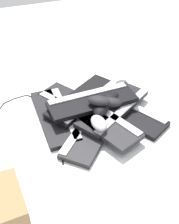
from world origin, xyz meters
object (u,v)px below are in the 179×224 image
Objects in this scene: keyboard_2 at (92,130)px; mouse_5 at (101,109)px; keyboard_1 at (55,116)px; mouse_3 at (110,98)px; keyboard_4 at (99,120)px; mouse_0 at (100,101)px; keyboard_5 at (113,108)px; keyboard_0 at (78,105)px; mouse_4 at (120,85)px; keyboard_3 at (125,112)px; keyboard_6 at (83,99)px; mouse_2 at (111,102)px; keyboard_7 at (92,101)px; mouse_1 at (99,123)px.

mouse_5 reaches higher than keyboard_2.
mouse_3 is (-0.03, -0.28, 0.07)m from keyboard_1.
mouse_0 is at bearing -22.42° from keyboard_4.
keyboard_5 is (0.08, -0.14, 0.03)m from keyboard_2.
mouse_4 is at bearing -73.34° from keyboard_0.
keyboard_0 is 0.14m from keyboard_1.
keyboard_3 is at bearing -71.12° from keyboard_2.
mouse_0 is 0.31m from mouse_4.
keyboard_6 is at bearing 43.58° from keyboard_5.
mouse_3 reaches higher than keyboard_4.
mouse_0 reaches higher than mouse_3.
keyboard_0 is at bearing -70.28° from keyboard_1.
mouse_5 reaches higher than keyboard_4.
keyboard_0 and keyboard_1 have the same top height.
mouse_5 reaches higher than keyboard_5.
mouse_5 is at bearing -121.13° from mouse_2.
mouse_2 is at bearing -137.92° from keyboard_6.
mouse_2 is 0.08m from mouse_5.
keyboard_5 is 4.11× the size of mouse_4.
mouse_3 reaches higher than keyboard_2.
keyboard_6 is 0.14m from mouse_3.
keyboard_5 is 0.04m from mouse_2.
mouse_2 is at bearing -104.39° from keyboard_1.
mouse_1 is (-0.17, 0.03, 0.01)m from keyboard_7.
keyboard_2 is at bearing 119.96° from keyboard_5.
keyboard_7 is 4.06× the size of mouse_1.
mouse_3 is at bearing -120.56° from keyboard_0.
mouse_1 is 1.00× the size of mouse_4.
keyboard_6 is 4.09× the size of mouse_4.
mouse_4 is (0.16, -0.23, -0.05)m from keyboard_7.
mouse_0 is at bearing -160.46° from keyboard_6.
mouse_3 is at bearing -43.19° from keyboard_4.
mouse_4 reaches higher than keyboard_2.
mouse_2 is at bearing -17.42° from mouse_5.
keyboard_2 is 0.06m from keyboard_4.
mouse_5 is (0.05, -0.06, 0.07)m from keyboard_2.
mouse_4 is at bearing -38.59° from mouse_1.
keyboard_1 and keyboard_2 have the same top height.
keyboard_0 is 4.11× the size of mouse_5.
keyboard_1 is 4.01× the size of mouse_5.
keyboard_1 is at bearing 105.95° from mouse_5.
keyboard_0 is 0.19m from mouse_2.
keyboard_2 is at bearing -114.82° from mouse_2.
mouse_0 is at bearing -159.38° from keyboard_7.
keyboard_4 is 1.03× the size of keyboard_5.
keyboard_0 is 1.07× the size of keyboard_2.
keyboard_7 reaches higher than keyboard_5.
mouse_1 reaches higher than keyboard_3.
mouse_3 is at bearing -3.41° from mouse_5.
mouse_4 is (0.17, -0.14, -0.06)m from mouse_3.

